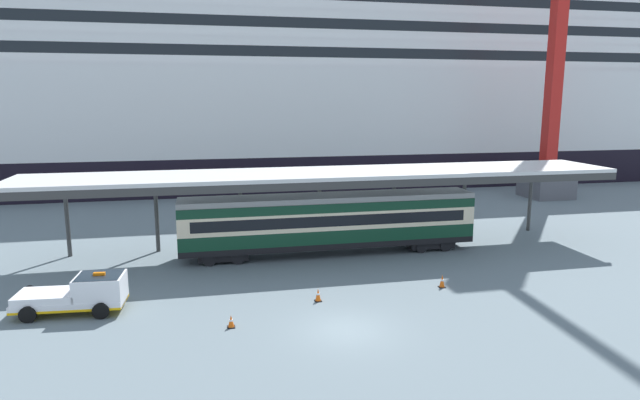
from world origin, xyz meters
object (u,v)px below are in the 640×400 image
object	(u,v)px
traffic_cone_far	(442,281)
quay_bollard	(30,293)
traffic_cone_near	(318,295)
service_truck	(81,293)
cruise_ship	(258,85)
dockside_crane	(560,45)
train_carriage	(329,221)
traffic_cone_mid	(231,321)

from	to	relation	value
traffic_cone_far	quay_bollard	distance (m)	22.17
quay_bollard	traffic_cone_near	bearing A→B (deg)	-11.41
service_truck	traffic_cone_near	world-z (taller)	service_truck
traffic_cone_far	quay_bollard	size ratio (longest dim) A/B	0.78
cruise_ship	service_truck	xyz separation A→B (m)	(-13.77, -46.44, -11.34)
service_truck	dockside_crane	world-z (taller)	dockside_crane
train_carriage	dockside_crane	bearing A→B (deg)	29.97
cruise_ship	train_carriage	world-z (taller)	cruise_ship
traffic_cone_near	traffic_cone_mid	bearing A→B (deg)	-152.73
cruise_ship	dockside_crane	bearing A→B (deg)	-37.99
train_carriage	traffic_cone_far	xyz separation A→B (m)	(4.70, -7.96, -1.93)
train_carriage	quay_bollard	distance (m)	18.31
service_truck	traffic_cone_mid	distance (m)	8.00
traffic_cone_near	dockside_crane	bearing A→B (deg)	38.87
cruise_ship	service_truck	distance (m)	49.75
service_truck	traffic_cone_far	size ratio (longest dim) A/B	7.11
cruise_ship	service_truck	bearing A→B (deg)	-106.51
cruise_ship	dockside_crane	world-z (taller)	dockside_crane
traffic_cone_mid	dockside_crane	distance (m)	47.47
traffic_cone_near	traffic_cone_far	bearing A→B (deg)	4.80
traffic_cone_near	cruise_ship	bearing A→B (deg)	87.68
service_truck	quay_bollard	bearing A→B (deg)	146.53
service_truck	train_carriage	bearing A→B (deg)	27.52
train_carriage	dockside_crane	world-z (taller)	dockside_crane
service_truck	traffic_cone_near	xyz separation A→B (m)	(11.84, -1.05, -0.64)
traffic_cone_mid	traffic_cone_far	world-z (taller)	traffic_cone_far
traffic_cone_near	quay_bollard	world-z (taller)	quay_bollard
train_carriage	quay_bollard	bearing A→B (deg)	-162.10
traffic_cone_far	traffic_cone_near	bearing A→B (deg)	-175.20
cruise_ship	traffic_cone_mid	bearing A→B (deg)	-97.52
cruise_ship	train_carriage	xyz separation A→B (m)	(0.67, -38.92, -10.03)
train_carriage	traffic_cone_near	bearing A→B (deg)	-106.85
cruise_ship	quay_bollard	distance (m)	48.99
quay_bollard	cruise_ship	bearing A→B (deg)	69.47
train_carriage	dockside_crane	xyz separation A→B (m)	(28.28, 16.31, 13.68)
traffic_cone_near	dockside_crane	distance (m)	42.63
dockside_crane	service_truck	bearing A→B (deg)	-150.84
service_truck	dockside_crane	xyz separation A→B (m)	(42.72, 23.83, 14.99)
train_carriage	traffic_cone_near	distance (m)	9.17
cruise_ship	traffic_cone_far	size ratio (longest dim) A/B	167.60
traffic_cone_mid	train_carriage	bearing A→B (deg)	56.53
traffic_cone_mid	traffic_cone_far	distance (m)	12.34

